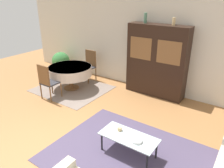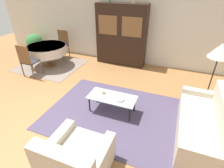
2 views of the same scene
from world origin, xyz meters
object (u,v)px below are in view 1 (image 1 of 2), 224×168
at_px(coffee_table, 129,138).
at_px(vase_short, 174,22).
at_px(display_cabinet, 157,61).
at_px(dining_chair_far, 89,64).
at_px(bowl, 137,141).
at_px(dining_chair_near, 47,80).
at_px(vase_tall, 145,18).
at_px(potted_plant, 61,61).
at_px(dining_table, 70,71).
at_px(cup, 120,129).

xyz_separation_m(coffee_table, vase_short, (-0.36, 2.77, 1.80)).
relative_size(display_cabinet, dining_chair_far, 2.00).
xyz_separation_m(dining_chair_far, bowl, (3.28, -2.56, -0.15)).
xyz_separation_m(dining_chair_near, vase_tall, (1.91, 2.07, 1.62)).
distance_m(dining_chair_far, bowl, 4.16).
bearing_deg(potted_plant, dining_table, -32.50).
height_order(coffee_table, dining_table, dining_table).
distance_m(coffee_table, bowl, 0.21).
height_order(display_cabinet, dining_chair_near, display_cabinet).
xyz_separation_m(dining_chair_far, potted_plant, (-1.37, -0.03, -0.14)).
bearing_deg(cup, vase_tall, 108.94).
distance_m(dining_table, dining_chair_near, 0.90).
height_order(display_cabinet, bowl, display_cabinet).
bearing_deg(dining_chair_near, bowl, -13.00).
height_order(bowl, vase_tall, vase_tall).
xyz_separation_m(dining_chair_near, dining_chair_far, (0.00, 1.80, 0.00)).
xyz_separation_m(cup, vase_tall, (-0.93, 2.71, 1.76)).
height_order(coffee_table, dining_chair_near, dining_chair_near).
distance_m(dining_chair_near, dining_chair_far, 1.80).
height_order(display_cabinet, potted_plant, display_cabinet).
bearing_deg(display_cabinet, dining_chair_near, -138.62).
bearing_deg(bowl, potted_plant, 151.44).
bearing_deg(dining_chair_near, dining_table, 90.00).
xyz_separation_m(display_cabinet, cup, (0.50, -2.71, -0.59)).
xyz_separation_m(coffee_table, cup, (-0.24, 0.06, 0.08)).
bearing_deg(potted_plant, bowl, -28.56).
relative_size(dining_chair_far, cup, 11.54).
height_order(dining_table, vase_short, vase_short).
distance_m(dining_chair_near, potted_plant, 2.24).
distance_m(bowl, vase_short, 3.36).
xyz_separation_m(cup, vase_short, (-0.11, 2.71, 1.72)).
bearing_deg(dining_chair_far, cup, 139.27).
bearing_deg(cup, vase_short, 92.42).
bearing_deg(coffee_table, dining_table, 152.46).
height_order(dining_chair_near, bowl, dining_chair_near).
height_order(dining_chair_far, bowl, dining_chair_far).
xyz_separation_m(dining_table, potted_plant, (-1.37, 0.87, -0.15)).
bearing_deg(potted_plant, display_cabinet, 4.55).
distance_m(vase_short, potted_plant, 4.45).
relative_size(dining_table, cup, 14.98).
height_order(dining_table, bowl, dining_table).
height_order(dining_table, potted_plant, potted_plant).
height_order(cup, bowl, cup).
distance_m(coffee_table, potted_plant, 5.09).
height_order(coffee_table, display_cabinet, display_cabinet).
bearing_deg(dining_chair_far, dining_chair_near, 90.00).
xyz_separation_m(display_cabinet, dining_chair_near, (-2.34, -2.07, -0.45)).
bearing_deg(display_cabinet, dining_table, -153.56).
bearing_deg(dining_table, bowl, -26.82).
height_order(coffee_table, vase_tall, vase_tall).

